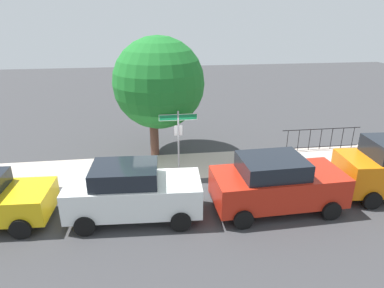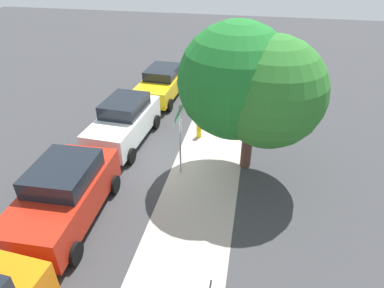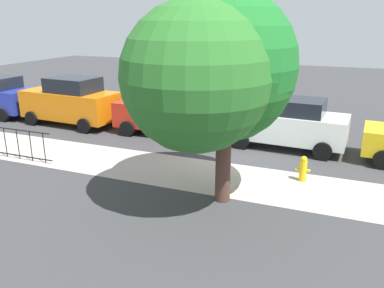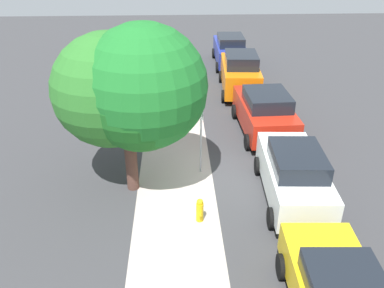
{
  "view_description": "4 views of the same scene",
  "coord_description": "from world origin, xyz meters",
  "px_view_note": "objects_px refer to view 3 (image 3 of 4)",
  "views": [
    {
      "loc": [
        -0.63,
        -12.14,
        6.38
      ],
      "look_at": [
        1.02,
        0.1,
        1.49
      ],
      "focal_mm": 31.61,
      "sensor_mm": 36.0,
      "label": 1
    },
    {
      "loc": [
        10.34,
        2.79,
        7.52
      ],
      "look_at": [
        0.92,
        0.91,
        1.56
      ],
      "focal_mm": 31.08,
      "sensor_mm": 36.0,
      "label": 2
    },
    {
      "loc": [
        -3.28,
        12.02,
        4.68
      ],
      "look_at": [
        1.11,
        1.19,
        0.93
      ],
      "focal_mm": 37.09,
      "sensor_mm": 36.0,
      "label": 3
    },
    {
      "loc": [
        -11.58,
        1.26,
        7.78
      ],
      "look_at": [
        0.62,
        0.71,
        1.09
      ],
      "focal_mm": 36.97,
      "sensor_mm": 36.0,
      "label": 4
    }
  ],
  "objects_px": {
    "car_white": "(288,123)",
    "fire_hydrant": "(303,169)",
    "car_red": "(171,111)",
    "street_sign": "(219,107)",
    "shade_tree": "(215,71)",
    "car_orange": "(71,101)"
  },
  "relations": [
    {
      "from": "car_white",
      "to": "fire_hydrant",
      "type": "xyz_separation_m",
      "value": [
        -0.97,
        3.03,
        -0.56
      ]
    },
    {
      "from": "car_red",
      "to": "fire_hydrant",
      "type": "distance_m",
      "value": 6.57
    },
    {
      "from": "street_sign",
      "to": "car_red",
      "type": "xyz_separation_m",
      "value": [
        3.03,
        -2.9,
        -1.03
      ]
    },
    {
      "from": "shade_tree",
      "to": "car_orange",
      "type": "relative_size",
      "value": 1.21
    },
    {
      "from": "street_sign",
      "to": "shade_tree",
      "type": "bearing_deg",
      "value": 105.14
    },
    {
      "from": "car_orange",
      "to": "fire_hydrant",
      "type": "distance_m",
      "value": 10.95
    },
    {
      "from": "car_white",
      "to": "fire_hydrant",
      "type": "height_order",
      "value": "car_white"
    },
    {
      "from": "car_red",
      "to": "car_orange",
      "type": "bearing_deg",
      "value": 1.81
    },
    {
      "from": "street_sign",
      "to": "car_orange",
      "type": "distance_m",
      "value": 8.3
    },
    {
      "from": "street_sign",
      "to": "fire_hydrant",
      "type": "xyz_separation_m",
      "value": [
        -2.73,
        0.2,
        -1.6
      ]
    },
    {
      "from": "fire_hydrant",
      "to": "car_white",
      "type": "bearing_deg",
      "value": -72.23
    },
    {
      "from": "shade_tree",
      "to": "car_white",
      "type": "height_order",
      "value": "shade_tree"
    },
    {
      "from": "shade_tree",
      "to": "car_red",
      "type": "height_order",
      "value": "shade_tree"
    },
    {
      "from": "car_red",
      "to": "car_white",
      "type": "bearing_deg",
      "value": 177.19
    },
    {
      "from": "shade_tree",
      "to": "car_red",
      "type": "relative_size",
      "value": 1.23
    },
    {
      "from": "street_sign",
      "to": "car_red",
      "type": "relative_size",
      "value": 0.62
    },
    {
      "from": "shade_tree",
      "to": "fire_hydrant",
      "type": "xyz_separation_m",
      "value": [
        -2.14,
        -1.98,
        -3.01
      ]
    },
    {
      "from": "street_sign",
      "to": "car_red",
      "type": "height_order",
      "value": "street_sign"
    },
    {
      "from": "car_white",
      "to": "car_orange",
      "type": "relative_size",
      "value": 0.96
    },
    {
      "from": "street_sign",
      "to": "fire_hydrant",
      "type": "relative_size",
      "value": 3.55
    },
    {
      "from": "car_red",
      "to": "fire_hydrant",
      "type": "height_order",
      "value": "car_red"
    },
    {
      "from": "shade_tree",
      "to": "car_white",
      "type": "distance_m",
      "value": 5.7
    }
  ]
}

